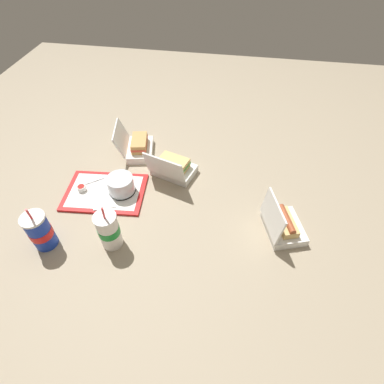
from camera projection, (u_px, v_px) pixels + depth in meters
The scene contains 11 objects.
ground_plane at pixel (187, 193), 1.43m from camera, with size 3.20×3.20×0.00m, color gray.
food_tray at pixel (105, 192), 1.42m from camera, with size 0.39×0.29×0.01m.
cake_container at pixel (121, 185), 1.39m from camera, with size 0.12×0.12×0.08m.
ketchup_cup at pixel (82, 188), 1.41m from camera, with size 0.04×0.04×0.02m.
napkin_stack at pixel (105, 201), 1.37m from camera, with size 0.10×0.10×0.00m, color white.
plastic_fork at pixel (93, 181), 1.46m from camera, with size 0.11×0.01×0.01m, color white.
clamshell_hotdog_left at pixel (283, 225), 1.25m from camera, with size 0.20×0.22×0.18m.
clamshell_sandwich_back at pixel (173, 168), 1.48m from camera, with size 0.25×0.23×0.17m.
clamshell_sandwich_center at pixel (138, 146), 1.60m from camera, with size 0.21×0.23×0.16m.
soda_cup_center at pixel (109, 230), 1.17m from camera, with size 0.09×0.09×0.23m.
soda_cup_left at pixel (40, 231), 1.17m from camera, with size 0.09×0.09×0.23m.
Camera 1 is at (0.18, -0.95, 1.05)m, focal length 28.00 mm.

